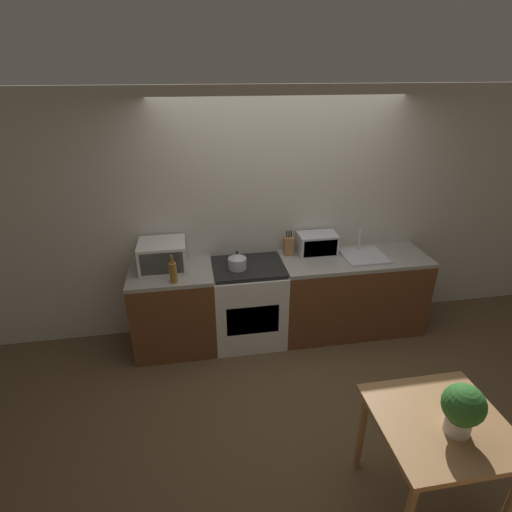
# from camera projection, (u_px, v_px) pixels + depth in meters

# --- Properties ---
(ground_plane) EXTENTS (16.00, 16.00, 0.00)m
(ground_plane) POSITION_uv_depth(u_px,v_px,m) (295.00, 370.00, 3.99)
(ground_plane) COLOR brown
(wall_back) EXTENTS (10.00, 0.06, 2.60)m
(wall_back) POSITION_uv_depth(u_px,v_px,m) (278.00, 215.00, 4.28)
(wall_back) COLOR beige
(wall_back) RESTS_ON ground_plane
(counter_left_run) EXTENTS (0.83, 0.62, 0.90)m
(counter_left_run) POSITION_uv_depth(u_px,v_px,m) (174.00, 309.00, 4.17)
(counter_left_run) COLOR brown
(counter_left_run) RESTS_ON ground_plane
(counter_right_run) EXTENTS (1.58, 0.62, 0.90)m
(counter_right_run) POSITION_uv_depth(u_px,v_px,m) (351.00, 293.00, 4.46)
(counter_right_run) COLOR brown
(counter_right_run) RESTS_ON ground_plane
(stove_range) EXTENTS (0.74, 0.62, 0.90)m
(stove_range) POSITION_uv_depth(u_px,v_px,m) (248.00, 303.00, 4.28)
(stove_range) COLOR silver
(stove_range) RESTS_ON ground_plane
(kettle) EXTENTS (0.18, 0.18, 0.19)m
(kettle) POSITION_uv_depth(u_px,v_px,m) (237.00, 261.00, 4.00)
(kettle) COLOR #B7B7BC
(kettle) RESTS_ON stove_range
(microwave) EXTENTS (0.46, 0.40, 0.28)m
(microwave) POSITION_uv_depth(u_px,v_px,m) (163.00, 255.00, 3.98)
(microwave) COLOR silver
(microwave) RESTS_ON counter_left_run
(bottle) EXTENTS (0.07, 0.07, 0.27)m
(bottle) POSITION_uv_depth(u_px,v_px,m) (173.00, 272.00, 3.74)
(bottle) COLOR olive
(bottle) RESTS_ON counter_left_run
(knife_block) EXTENTS (0.10, 0.09, 0.27)m
(knife_block) POSITION_uv_depth(u_px,v_px,m) (289.00, 246.00, 4.29)
(knife_block) COLOR #9E7042
(knife_block) RESTS_ON counter_right_run
(toaster_oven) EXTENTS (0.41, 0.26, 0.23)m
(toaster_oven) POSITION_uv_depth(u_px,v_px,m) (317.00, 244.00, 4.30)
(toaster_oven) COLOR silver
(toaster_oven) RESTS_ON counter_right_run
(sink_basin) EXTENTS (0.45, 0.43, 0.24)m
(sink_basin) POSITION_uv_depth(u_px,v_px,m) (364.00, 255.00, 4.28)
(sink_basin) COLOR silver
(sink_basin) RESTS_ON counter_right_run
(dining_table) EXTENTS (0.80, 0.77, 0.76)m
(dining_table) POSITION_uv_depth(u_px,v_px,m) (438.00, 433.00, 2.53)
(dining_table) COLOR #9E7042
(dining_table) RESTS_ON ground_plane
(potted_plant) EXTENTS (0.25, 0.25, 0.34)m
(potted_plant) POSITION_uv_depth(u_px,v_px,m) (463.00, 408.00, 2.33)
(potted_plant) COLOR beige
(potted_plant) RESTS_ON dining_table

